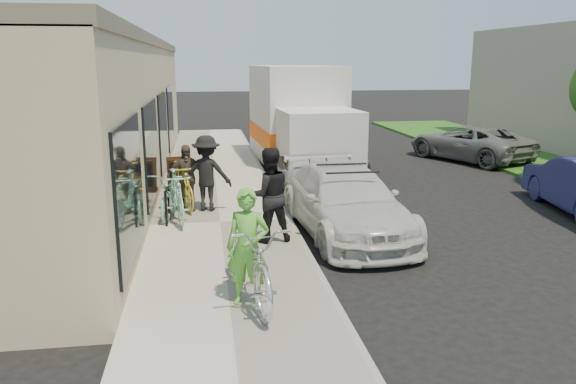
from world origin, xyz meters
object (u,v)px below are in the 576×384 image
bike_rack (167,202)px  man_standing (268,195)px  cruiser_bike_a (176,197)px  bystander_b (186,178)px  sedan_white (346,202)px  sandwich_board (178,174)px  sedan_silver (300,173)px  tandem_bike (251,259)px  cruiser_bike_c (181,186)px  far_car_gray (469,143)px  cruiser_bike_b (174,193)px  moving_truck (299,122)px  bystander_a (207,173)px  woman_rider (248,247)px

bike_rack → man_standing: 2.60m
cruiser_bike_a → bystander_b: (0.20, 0.93, 0.22)m
man_standing → bystander_b: man_standing is taller
cruiser_bike_a → sedan_white: bearing=-26.4°
sandwich_board → sedan_white: (3.64, -3.91, 0.09)m
sedan_silver → bystander_b: 3.93m
tandem_bike → cruiser_bike_c: tandem_bike is taller
sedan_white → far_car_gray: sedan_white is taller
cruiser_bike_a → cruiser_bike_b: size_ratio=0.96×
moving_truck → bystander_a: 7.03m
tandem_bike → woman_rider: 0.28m
sedan_white → tandem_bike: sedan_white is taller
bike_rack → moving_truck: bearing=60.2°
man_standing → cruiser_bike_b: (-1.91, 2.24, -0.41)m
cruiser_bike_b → bystander_a: 0.90m
sandwich_board → woman_rider: woman_rider is taller
cruiser_bike_b → tandem_bike: bearing=-62.9°
sandwich_board → sedan_silver: bearing=-1.5°
sandwich_board → moving_truck: (4.01, 4.12, 0.91)m
far_car_gray → bike_rack: bearing=11.8°
sedan_white → sandwich_board: bearing=129.1°
far_car_gray → bystander_a: 11.52m
sedan_white → bystander_a: bearing=144.0°
moving_truck → bystander_b: bearing=-124.1°
cruiser_bike_b → bystander_b: size_ratio=1.24×
bike_rack → cruiser_bike_b: cruiser_bike_b is taller
sandwich_board → woman_rider: size_ratio=0.53×
cruiser_bike_a → cruiser_bike_c: 1.16m
sandwich_board → cruiser_bike_b: size_ratio=0.47×
cruiser_bike_c → man_standing: bearing=-76.6°
sedan_white → woman_rider: bearing=-127.1°
bystander_b → cruiser_bike_a: bearing=-105.3°
woman_rider → man_standing: 2.92m
far_car_gray → man_standing: man_standing is taller
man_standing → cruiser_bike_a: (-1.84, 1.67, -0.36)m
sedan_white → far_car_gray: bearing=46.4°
bike_rack → woman_rider: 4.64m
sandwich_board → bystander_a: (0.77, -2.11, 0.43)m
bike_rack → cruiser_bike_a: cruiser_bike_a is taller
bike_rack → bystander_b: 1.15m
sandwich_board → sedan_white: bearing=-53.9°
woman_rider → tandem_bike: bearing=87.6°
bike_rack → far_car_gray: 12.77m
bike_rack → cruiser_bike_a: (0.19, 0.11, 0.09)m
bike_rack → man_standing: (2.02, -1.56, 0.46)m
bike_rack → moving_truck: (4.11, 7.19, 0.90)m
woman_rider → far_car_gray: bearing=70.6°
tandem_bike → cruiser_bike_c: size_ratio=1.29×
tandem_bike → far_car_gray: bearing=43.3°
man_standing → cruiser_bike_b: size_ratio=0.95×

